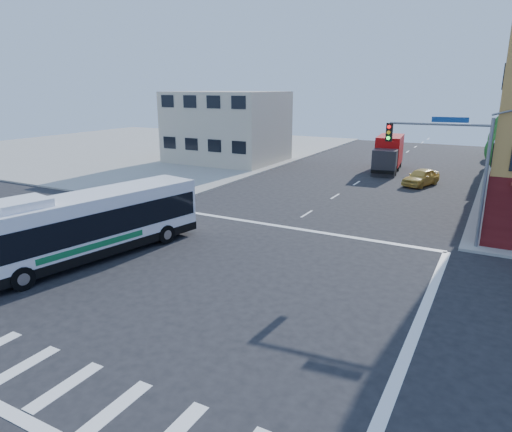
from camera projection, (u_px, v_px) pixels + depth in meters
The scene contains 11 objects.
ground at pixel (197, 282), 20.63m from camera, with size 120.00×120.00×0.00m, color black.
sidewalk_nw at pixel (141, 147), 66.26m from camera, with size 50.00×50.00×0.15m, color #98968D.
building_west at pixel (227, 127), 52.70m from camera, with size 12.06×10.06×8.00m.
signal_mast_ne at pixel (452, 156), 24.09m from camera, with size 7.91×1.13×8.07m.
street_tree_a at pixel (510, 148), 37.81m from camera, with size 3.60×3.60×5.53m.
street_tree_b at pixel (511, 137), 44.53m from camera, with size 3.80×3.80×5.79m.
street_tree_c at pixel (510, 133), 51.37m from camera, with size 3.40×3.40×5.29m.
street_tree_d at pixel (511, 125), 58.02m from camera, with size 4.00×4.00×6.03m.
transit_bus at pixel (87, 225), 22.98m from camera, with size 4.96×12.71×3.68m.
box_truck at pixel (388, 154), 47.42m from camera, with size 3.18×8.14×3.57m.
parked_car at pixel (421, 177), 40.63m from camera, with size 1.78×4.42×1.50m, color gold.
Camera 1 is at (11.43, -15.46, 8.49)m, focal length 32.00 mm.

